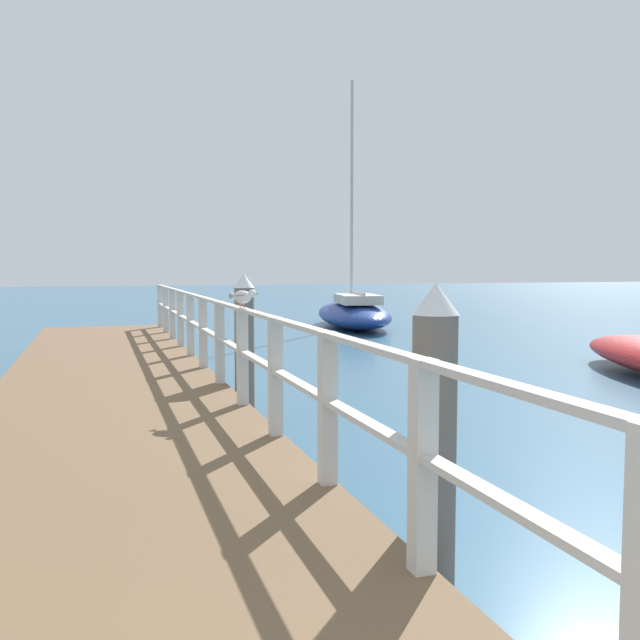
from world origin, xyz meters
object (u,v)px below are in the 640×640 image
object	(u,v)px
dock_piling_near	(434,442)
dock_piling_far	(244,344)
boat_1	(353,313)
seagull_foreground	(243,296)

from	to	relation	value
dock_piling_near	dock_piling_far	size ratio (longest dim) A/B	1.00
dock_piling_near	boat_1	distance (m)	19.69
dock_piling_near	seagull_foreground	bearing A→B (deg)	95.31
dock_piling_near	boat_1	world-z (taller)	boat_1
dock_piling_far	seagull_foreground	distance (m)	1.95
boat_1	dock_piling_far	bearing A→B (deg)	-106.57
dock_piling_far	boat_1	world-z (taller)	boat_1
dock_piling_far	seagull_foreground	xyz separation A→B (m)	(-0.38, -1.76, 0.75)
boat_1	dock_piling_near	bearing A→B (deg)	-98.93
dock_piling_near	boat_1	size ratio (longest dim) A/B	0.24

